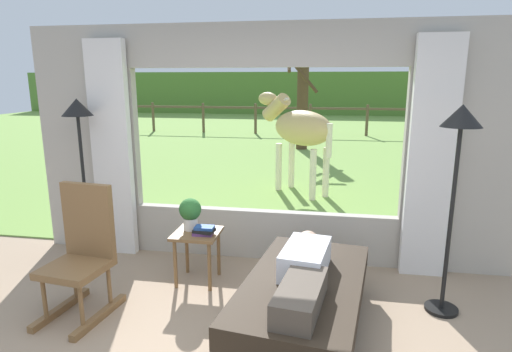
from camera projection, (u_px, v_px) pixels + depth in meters
name	position (u px, v px, depth m)	size (l,w,h in m)	color
back_wall_with_window	(263.00, 149.00, 4.55)	(5.20, 0.12, 2.55)	#ADA599
curtain_panel_left	(112.00, 151.00, 4.70)	(0.44, 0.10, 2.40)	silver
curtain_panel_right	(431.00, 161.00, 4.14)	(0.44, 0.10, 2.40)	silver
outdoor_pasture_lawn	(310.00, 135.00, 15.29)	(36.00, 21.68, 0.02)	#759E47
distant_hill_ridge	(318.00, 93.00, 24.47)	(36.00, 2.00, 2.40)	#547E32
recliner_sofa	(303.00, 302.00, 3.41)	(1.13, 1.81, 0.42)	black
reclining_person	(304.00, 270.00, 3.30)	(0.42, 1.44, 0.22)	silver
rocking_chair	(83.00, 252.00, 3.59)	(0.54, 0.73, 1.12)	brown
side_table	(197.00, 241.00, 4.15)	(0.44, 0.44, 0.52)	brown
potted_plant	(190.00, 212.00, 4.15)	(0.22, 0.22, 0.32)	silver
book_stack	(204.00, 231.00, 4.05)	(0.21, 0.17, 0.09)	#59336B
floor_lamp_left	(79.00, 131.00, 4.46)	(0.32, 0.32, 1.79)	black
floor_lamp_right	(459.00, 148.00, 3.38)	(0.32, 0.32, 1.79)	black
horse	(299.00, 128.00, 7.26)	(1.59, 1.46, 1.73)	tan
pasture_tree	(302.00, 95.00, 11.83)	(1.29, 1.31, 3.20)	#4C3823
pasture_fence_line	(310.00, 115.00, 15.17)	(16.10, 0.10, 1.10)	brown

